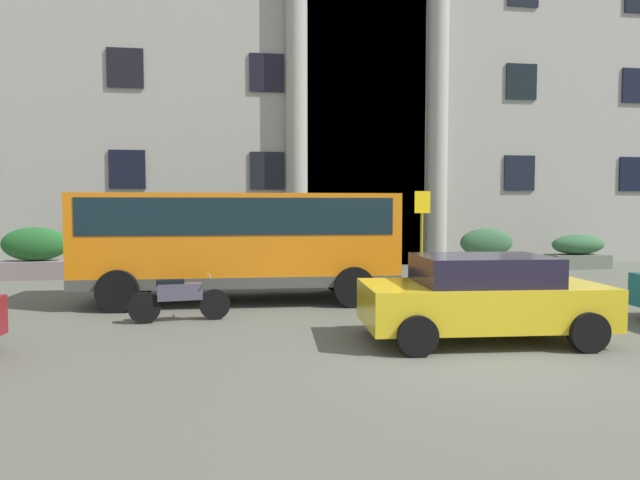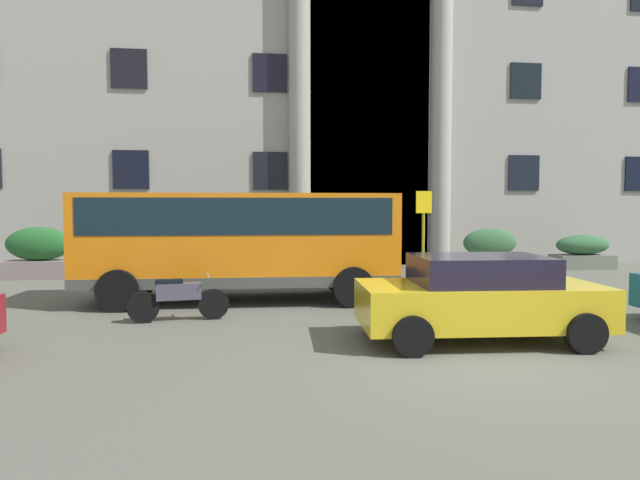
% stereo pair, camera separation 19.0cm
% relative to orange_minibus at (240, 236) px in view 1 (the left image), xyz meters
% --- Properties ---
extents(ground_plane, '(80.00, 64.00, 0.12)m').
position_rel_orange_minibus_xyz_m(ground_plane, '(3.52, -5.50, -1.58)').
color(ground_plane, '#595B4E').
extents(office_building_facade, '(43.23, 9.64, 16.08)m').
position_rel_orange_minibus_xyz_m(office_building_facade, '(3.52, 11.98, 6.52)').
color(office_building_facade, '#9D9C90').
rests_on(office_building_facade, ground_plane).
extents(orange_minibus, '(7.25, 2.83, 2.52)m').
position_rel_orange_minibus_xyz_m(orange_minibus, '(0.00, 0.00, 0.00)').
color(orange_minibus, orange).
rests_on(orange_minibus, ground_plane).
extents(bus_stop_sign, '(0.44, 0.08, 2.64)m').
position_rel_orange_minibus_xyz_m(bus_stop_sign, '(4.97, 1.54, 0.11)').
color(bus_stop_sign, '#959C1C').
rests_on(bus_stop_sign, ground_plane).
extents(hedge_planter_far_west, '(1.63, 0.84, 1.39)m').
position_rel_orange_minibus_xyz_m(hedge_planter_far_west, '(0.26, 4.73, -0.85)').
color(hedge_planter_far_west, slate).
rests_on(hedge_planter_far_west, ground_plane).
extents(hedge_planter_entrance_left, '(2.05, 0.90, 1.59)m').
position_rel_orange_minibus_xyz_m(hedge_planter_entrance_left, '(-6.21, 5.01, -0.75)').
color(hedge_planter_entrance_left, gray).
rests_on(hedge_planter_entrance_left, ground_plane).
extents(hedge_planter_far_east, '(1.96, 0.98, 1.22)m').
position_rel_orange_minibus_xyz_m(hedge_planter_far_east, '(3.71, 4.89, -0.94)').
color(hedge_planter_far_east, '#65655D').
rests_on(hedge_planter_far_east, ground_plane).
extents(hedge_planter_west, '(2.09, 0.97, 1.21)m').
position_rel_orange_minibus_xyz_m(hedge_planter_west, '(12.12, 5.33, -0.94)').
color(hedge_planter_west, '#636B5C').
rests_on(hedge_planter_west, ground_plane).
extents(hedge_planter_entrance_right, '(1.98, 0.72, 1.48)m').
position_rel_orange_minibus_xyz_m(hedge_planter_entrance_right, '(8.45, 4.97, -0.81)').
color(hedge_planter_entrance_right, slate).
rests_on(hedge_planter_entrance_right, ground_plane).
extents(parked_sedan_second, '(4.01, 2.18, 1.41)m').
position_rel_orange_minibus_xyz_m(parked_sedan_second, '(3.93, -4.60, -0.79)').
color(parked_sedan_second, gold).
rests_on(parked_sedan_second, ground_plane).
extents(motorcycle_near_kerb, '(1.92, 0.55, 0.89)m').
position_rel_orange_minibus_xyz_m(motorcycle_near_kerb, '(-1.21, -2.29, -1.07)').
color(motorcycle_near_kerb, black).
rests_on(motorcycle_near_kerb, ground_plane).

